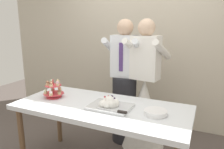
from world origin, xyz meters
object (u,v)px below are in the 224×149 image
object	(u,v)px
main_cake_tray	(110,104)
cupcake_stand	(54,90)
person_bride	(144,104)
plate_stack	(156,112)
dessert_table	(101,112)
person_groom	(124,89)

from	to	relation	value
main_cake_tray	cupcake_stand	bearing A→B (deg)	178.04
cupcake_stand	person_bride	size ratio (longest dim) A/B	0.14
cupcake_stand	plate_stack	xyz separation A→B (m)	(1.18, -0.00, -0.07)
dessert_table	plate_stack	bearing A→B (deg)	-0.13
main_cake_tray	person_groom	bearing A→B (deg)	100.45
plate_stack	person_groom	bearing A→B (deg)	129.33
dessert_table	main_cake_tray	xyz separation A→B (m)	(0.12, -0.02, 0.11)
main_cake_tray	plate_stack	world-z (taller)	main_cake_tray
cupcake_stand	person_groom	bearing A→B (deg)	51.03
cupcake_stand	dessert_table	bearing A→B (deg)	-0.01
plate_stack	person_groom	distance (m)	0.94
person_groom	plate_stack	bearing A→B (deg)	-50.67
plate_stack	main_cake_tray	bearing A→B (deg)	-177.07
person_bride	person_groom	bearing A→B (deg)	174.97
dessert_table	person_bride	bearing A→B (deg)	69.51
cupcake_stand	person_groom	xyz separation A→B (m)	(0.58, 0.72, -0.12)
main_cake_tray	person_bride	size ratio (longest dim) A/B	0.26
dessert_table	plate_stack	xyz separation A→B (m)	(0.57, -0.00, 0.10)
main_cake_tray	person_bride	xyz separation A→B (m)	(0.15, 0.72, -0.23)
cupcake_stand	person_groom	world-z (taller)	person_groom
cupcake_stand	main_cake_tray	size ratio (longest dim) A/B	0.53
cupcake_stand	plate_stack	bearing A→B (deg)	-0.07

